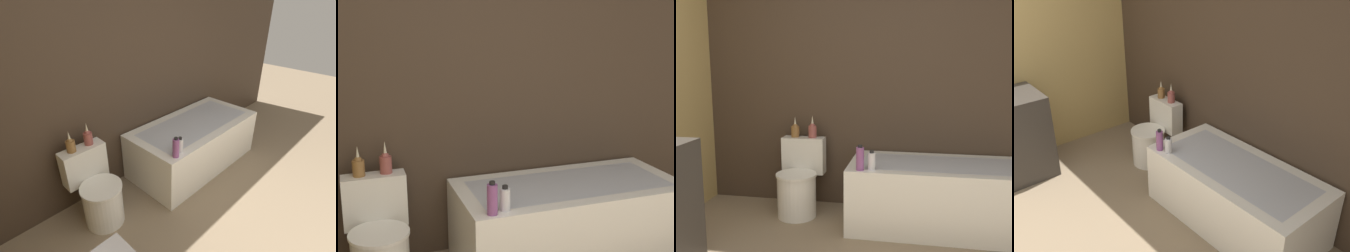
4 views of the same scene
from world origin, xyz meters
TOP-DOWN VIEW (x-y plane):
  - wall_back_tiled at (0.00, 2.30)m, footprint 6.40×0.06m
  - bathtub at (0.78, 1.87)m, footprint 1.55×0.75m
  - toilet at (-0.50, 1.94)m, footprint 0.40×0.51m
  - vase_gold at (-0.59, 2.12)m, footprint 0.08×0.08m
  - vase_silver at (-0.42, 2.13)m, footprint 0.08×0.08m
  - shampoo_bottle_tall at (0.12, 1.56)m, footprint 0.06×0.06m
  - shampoo_bottle_short at (0.21, 1.59)m, footprint 0.06×0.06m

SIDE VIEW (x-z plane):
  - bathtub at x=0.78m, z-range 0.00..0.56m
  - toilet at x=-0.50m, z-range -0.05..0.64m
  - shampoo_bottle_short at x=0.21m, z-range 0.55..0.71m
  - shampoo_bottle_tall at x=0.12m, z-range 0.55..0.75m
  - vase_gold at x=-0.59m, z-range 0.66..0.86m
  - vase_silver at x=-0.42m, z-range 0.65..0.87m
  - wall_back_tiled at x=0.00m, z-range 0.00..2.60m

